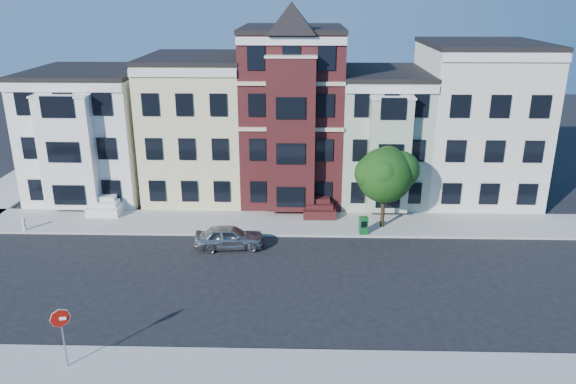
{
  "coord_description": "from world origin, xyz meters",
  "views": [
    {
      "loc": [
        0.77,
        -26.31,
        14.49
      ],
      "look_at": [
        -0.0,
        2.64,
        4.2
      ],
      "focal_mm": 35.0,
      "sensor_mm": 36.0,
      "label": 1
    }
  ],
  "objects_px": {
    "street_tree": "(385,179)",
    "newspaper_box": "(363,225)",
    "parked_car": "(229,237)",
    "fire_hydrant": "(24,225)",
    "stop_sign": "(63,334)"
  },
  "relations": [
    {
      "from": "newspaper_box",
      "to": "stop_sign",
      "type": "height_order",
      "value": "stop_sign"
    },
    {
      "from": "parked_car",
      "to": "fire_hydrant",
      "type": "distance_m",
      "value": 13.59
    },
    {
      "from": "newspaper_box",
      "to": "fire_hydrant",
      "type": "distance_m",
      "value": 21.64
    },
    {
      "from": "parked_car",
      "to": "fire_hydrant",
      "type": "xyz_separation_m",
      "value": [
        -13.44,
        1.99,
        -0.2
      ]
    },
    {
      "from": "street_tree",
      "to": "newspaper_box",
      "type": "height_order",
      "value": "street_tree"
    },
    {
      "from": "street_tree",
      "to": "parked_car",
      "type": "height_order",
      "value": "street_tree"
    },
    {
      "from": "parked_car",
      "to": "stop_sign",
      "type": "bearing_deg",
      "value": 150.97
    },
    {
      "from": "parked_car",
      "to": "newspaper_box",
      "type": "relative_size",
      "value": 3.66
    },
    {
      "from": "newspaper_box",
      "to": "stop_sign",
      "type": "distance_m",
      "value": 19.15
    },
    {
      "from": "parked_car",
      "to": "fire_hydrant",
      "type": "relative_size",
      "value": 5.92
    },
    {
      "from": "fire_hydrant",
      "to": "stop_sign",
      "type": "xyz_separation_m",
      "value": [
        8.27,
        -13.68,
        1.15
      ]
    },
    {
      "from": "newspaper_box",
      "to": "parked_car",
      "type": "bearing_deg",
      "value": -174.28
    },
    {
      "from": "street_tree",
      "to": "fire_hydrant",
      "type": "relative_size",
      "value": 9.33
    },
    {
      "from": "newspaper_box",
      "to": "fire_hydrant",
      "type": "height_order",
      "value": "newspaper_box"
    },
    {
      "from": "parked_car",
      "to": "newspaper_box",
      "type": "distance_m",
      "value": 8.44
    }
  ]
}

